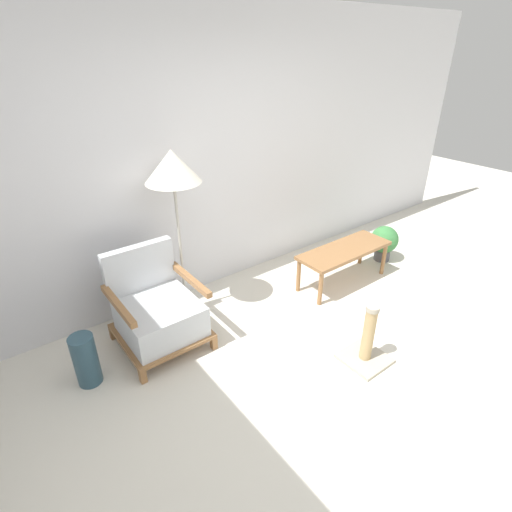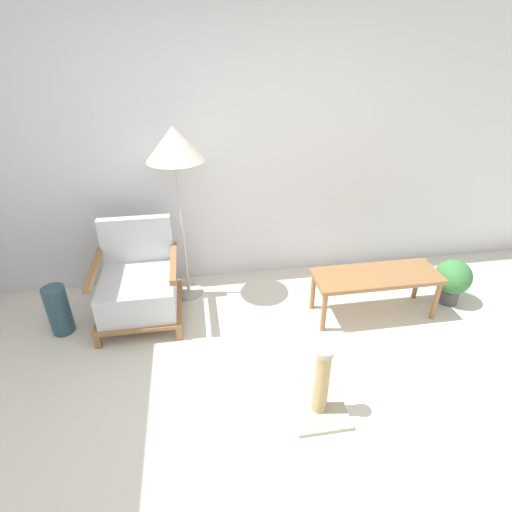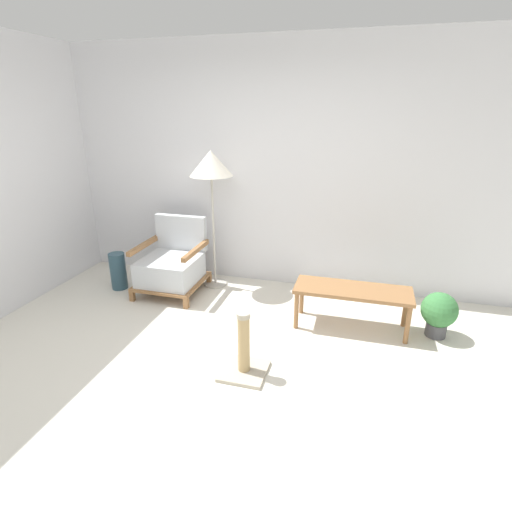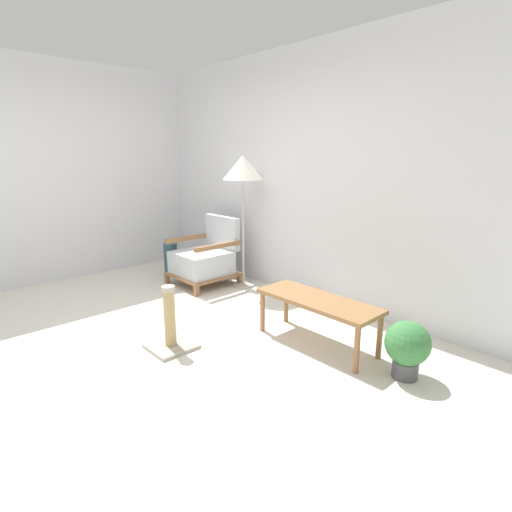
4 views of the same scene
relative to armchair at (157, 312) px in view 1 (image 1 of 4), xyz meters
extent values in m
plane|color=silver|center=(0.93, -1.53, -0.32)|extent=(14.00, 14.00, 0.00)
cube|color=silver|center=(0.93, 0.60, 1.03)|extent=(8.00, 0.06, 2.70)
cube|color=olive|center=(-0.32, -0.36, -0.26)|extent=(0.05, 0.05, 0.12)
cube|color=olive|center=(0.32, -0.36, -0.26)|extent=(0.05, 0.05, 0.12)
cube|color=olive|center=(-0.32, 0.30, -0.26)|extent=(0.05, 0.05, 0.12)
cube|color=olive|center=(0.32, 0.30, -0.26)|extent=(0.05, 0.05, 0.12)
cube|color=olive|center=(0.00, -0.03, -0.19)|extent=(0.69, 0.70, 0.03)
cube|color=silver|center=(0.00, -0.05, -0.04)|extent=(0.61, 0.60, 0.27)
cube|color=silver|center=(0.00, 0.28, 0.30)|extent=(0.61, 0.08, 0.41)
cube|color=olive|center=(-0.32, -0.03, 0.22)|extent=(0.05, 0.64, 0.05)
cube|color=olive|center=(0.32, -0.03, 0.22)|extent=(0.05, 0.64, 0.05)
cylinder|color=#B7B2A8|center=(0.41, 0.29, -0.31)|extent=(0.27, 0.27, 0.03)
cylinder|color=#B7B2A8|center=(0.41, 0.29, 0.34)|extent=(0.03, 0.03, 1.27)
cone|color=silver|center=(0.41, 0.29, 1.11)|extent=(0.47, 0.47, 0.27)
cube|color=olive|center=(2.01, -0.29, 0.07)|extent=(1.08, 0.40, 0.04)
cylinder|color=olive|center=(1.51, -0.44, -0.13)|extent=(0.04, 0.04, 0.37)
cylinder|color=olive|center=(2.51, -0.44, -0.13)|extent=(0.04, 0.04, 0.37)
cylinder|color=olive|center=(1.51, -0.13, -0.13)|extent=(0.04, 0.04, 0.37)
cylinder|color=olive|center=(2.51, -0.13, -0.13)|extent=(0.04, 0.04, 0.37)
cylinder|color=#2D4C5B|center=(-0.64, -0.10, -0.10)|extent=(0.18, 0.18, 0.43)
cylinder|color=#4C4C51|center=(2.79, -0.23, -0.25)|extent=(0.18, 0.18, 0.13)
sphere|color=#3D7F42|center=(2.79, -0.23, -0.05)|extent=(0.32, 0.32, 0.32)
cube|color=#B2A893|center=(1.23, -1.24, -0.30)|extent=(0.36, 0.36, 0.03)
cylinder|color=tan|center=(1.23, -1.24, -0.05)|extent=(0.09, 0.09, 0.47)
cylinder|color=#B2A893|center=(1.23, -1.24, 0.20)|extent=(0.11, 0.11, 0.04)
camera|label=1|loc=(-1.00, -2.69, 2.01)|focal=28.00mm
camera|label=2|loc=(0.53, -2.95, 1.89)|focal=28.00mm
camera|label=3|loc=(2.04, -3.79, 1.68)|focal=28.00mm
camera|label=4|loc=(3.96, -2.80, 1.25)|focal=28.00mm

